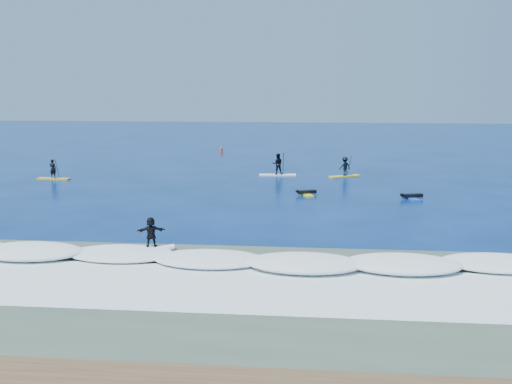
# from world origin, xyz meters

# --- Properties ---
(ground) EXTENTS (160.00, 160.00, 0.00)m
(ground) POSITION_xyz_m (0.00, 0.00, 0.00)
(ground) COLOR #031B46
(ground) RESTS_ON ground
(shallow_water) EXTENTS (90.00, 13.00, 0.01)m
(shallow_water) POSITION_xyz_m (0.00, -14.00, 0.01)
(shallow_water) COLOR #384C3E
(shallow_water) RESTS_ON ground
(breaking_wave) EXTENTS (40.00, 6.00, 0.30)m
(breaking_wave) POSITION_xyz_m (0.00, -10.00, 0.00)
(breaking_wave) COLOR white
(breaking_wave) RESTS_ON ground
(whitewater) EXTENTS (34.00, 5.00, 0.02)m
(whitewater) POSITION_xyz_m (0.00, -13.00, 0.00)
(whitewater) COLOR silver
(whitewater) RESTS_ON ground
(sup_paddler_left) EXTENTS (2.66, 0.86, 1.84)m
(sup_paddler_left) POSITION_xyz_m (-15.01, 9.89, 0.57)
(sup_paddler_left) COLOR gold
(sup_paddler_left) RESTS_ON ground
(sup_paddler_center) EXTENTS (3.07, 1.05, 2.11)m
(sup_paddler_center) POSITION_xyz_m (2.56, 13.46, 0.79)
(sup_paddler_center) COLOR white
(sup_paddler_center) RESTS_ON ground
(sup_paddler_right) EXTENTS (2.65, 1.91, 1.88)m
(sup_paddler_right) POSITION_xyz_m (8.03, 13.31, 0.73)
(sup_paddler_right) COLOR yellow
(sup_paddler_right) RESTS_ON ground
(prone_paddler_near) EXTENTS (1.44, 1.91, 0.39)m
(prone_paddler_near) POSITION_xyz_m (4.95, 5.32, 0.13)
(prone_paddler_near) COLOR yellow
(prone_paddler_near) RESTS_ON ground
(prone_paddler_far) EXTENTS (1.55, 2.03, 0.41)m
(prone_paddler_far) POSITION_xyz_m (11.86, 4.63, 0.14)
(prone_paddler_far) COLOR blue
(prone_paddler_far) RESTS_ON ground
(wave_surfer) EXTENTS (2.10, 1.09, 1.47)m
(wave_surfer) POSITION_xyz_m (-1.84, -8.80, 0.83)
(wave_surfer) COLOR white
(wave_surfer) RESTS_ON breaking_wave
(marker_buoy) EXTENTS (0.30, 0.30, 0.72)m
(marker_buoy) POSITION_xyz_m (-4.49, 28.71, 0.32)
(marker_buoy) COLOR #E84214
(marker_buoy) RESTS_ON ground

